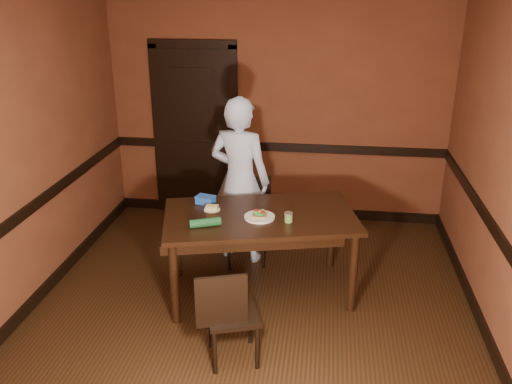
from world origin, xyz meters
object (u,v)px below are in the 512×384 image
(chair_near, at_px, (233,313))
(person, at_px, (240,180))
(chair_far, at_px, (244,223))
(sandwich_plate, at_px, (259,216))
(cheese_saucer, at_px, (212,208))
(sauce_jar, at_px, (289,217))
(dining_table, at_px, (260,254))
(food_tub, at_px, (206,200))

(chair_near, height_order, person, person)
(chair_far, height_order, chair_near, chair_far)
(sandwich_plate, bearing_deg, chair_near, -95.48)
(cheese_saucer, bearing_deg, sauce_jar, -12.41)
(sandwich_plate, height_order, cheese_saucer, sandwich_plate)
(dining_table, xyz_separation_m, cheese_saucer, (-0.45, 0.03, 0.42))
(dining_table, xyz_separation_m, chair_near, (-0.08, -0.99, 0.01))
(sandwich_plate, xyz_separation_m, cheese_saucer, (-0.46, 0.11, -0.00))
(chair_near, height_order, food_tub, food_tub)
(dining_table, xyz_separation_m, sandwich_plate, (0.01, -0.08, 0.42))
(dining_table, distance_m, sandwich_plate, 0.43)
(dining_table, relative_size, chair_far, 1.95)
(person, distance_m, food_tub, 0.56)
(dining_table, height_order, chair_near, chair_near)
(chair_near, xyz_separation_m, person, (-0.21, 1.68, 0.46))
(dining_table, xyz_separation_m, food_tub, (-0.55, 0.19, 0.44))
(sauce_jar, bearing_deg, chair_near, -112.09)
(sandwich_plate, distance_m, food_tub, 0.61)
(chair_far, relative_size, cheese_saucer, 5.89)
(dining_table, height_order, chair_far, chair_far)
(chair_near, xyz_separation_m, cheese_saucer, (-0.37, 1.02, 0.42))
(dining_table, distance_m, sauce_jar, 0.54)
(chair_near, bearing_deg, cheese_saucer, -87.86)
(sandwich_plate, distance_m, sauce_jar, 0.27)
(dining_table, bearing_deg, chair_far, 98.31)
(chair_far, distance_m, sandwich_plate, 0.81)
(chair_far, height_order, sauce_jar, sauce_jar)
(person, xyz_separation_m, sauce_jar, (0.57, -0.81, -0.02))
(cheese_saucer, bearing_deg, chair_near, -70.14)
(sandwich_plate, bearing_deg, chair_far, 110.42)
(chair_far, bearing_deg, chair_near, -100.82)
(chair_near, height_order, sauce_jar, sauce_jar)
(dining_table, relative_size, sauce_jar, 19.51)
(dining_table, distance_m, food_tub, 0.73)
(sauce_jar, xyz_separation_m, cheese_saucer, (-0.72, 0.16, -0.03))
(cheese_saucer, height_order, food_tub, food_tub)
(sandwich_plate, bearing_deg, cheese_saucer, 166.44)
(chair_near, relative_size, food_tub, 4.09)
(sauce_jar, bearing_deg, person, 124.90)
(food_tub, bearing_deg, person, 78.56)
(chair_near, relative_size, sandwich_plate, 2.98)
(person, bearing_deg, dining_table, 126.70)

